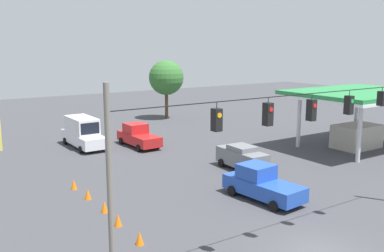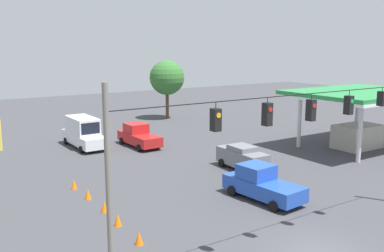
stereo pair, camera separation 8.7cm
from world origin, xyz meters
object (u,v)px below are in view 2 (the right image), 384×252
object	(u,v)px
traffic_cone_third	(104,207)
gas_station	(359,106)
sedan_grey_oncoming_far	(242,157)
tree_horizon_left	(167,78)
pickup_truck_blue_crossing_near	(262,184)
traffic_cone_nearest	(139,238)
overhead_signal_span	(308,138)
traffic_cone_second	(118,220)
pickup_truck_red_oncoming_deep	(139,136)
traffic_cone_fourth	(88,194)
box_truck_white_withflow_deep	(83,132)
traffic_cone_fifth	(74,184)

from	to	relation	value
traffic_cone_third	gas_station	distance (m)	26.20
sedan_grey_oncoming_far	gas_station	distance (m)	13.99
gas_station	tree_horizon_left	xyz separation A→B (m)	(6.57, -24.10, 1.43)
pickup_truck_blue_crossing_near	tree_horizon_left	distance (m)	31.41
traffic_cone_nearest	overhead_signal_span	bearing A→B (deg)	145.26
overhead_signal_span	traffic_cone_second	distance (m)	10.76
traffic_cone_nearest	traffic_cone_second	xyz separation A→B (m)	(-0.03, -2.59, 0.00)
pickup_truck_red_oncoming_deep	traffic_cone_third	world-z (taller)	pickup_truck_red_oncoming_deep
traffic_cone_nearest	traffic_cone_fourth	world-z (taller)	same
box_truck_white_withflow_deep	sedan_grey_oncoming_far	distance (m)	16.14
box_truck_white_withflow_deep	traffic_cone_fifth	xyz separation A→B (m)	(4.76, 11.60, -1.05)
traffic_cone_fourth	tree_horizon_left	size ratio (longest dim) A/B	0.09
traffic_cone_second	traffic_cone_third	size ratio (longest dim) A/B	1.00
overhead_signal_span	sedan_grey_oncoming_far	size ratio (longest dim) A/B	4.26
traffic_cone_third	traffic_cone_fourth	size ratio (longest dim) A/B	1.00
sedan_grey_oncoming_far	traffic_cone_fifth	bearing A→B (deg)	-12.06
box_truck_white_withflow_deep	traffic_cone_fourth	distance (m)	14.75
traffic_cone_fourth	pickup_truck_blue_crossing_near	bearing A→B (deg)	147.10
overhead_signal_span	traffic_cone_third	xyz separation A→B (m)	(6.30, -9.25, -4.95)
traffic_cone_nearest	box_truck_white_withflow_deep	bearing A→B (deg)	-102.59
sedan_grey_oncoming_far	traffic_cone_nearest	xyz separation A→B (m)	(12.36, 7.10, -0.65)
box_truck_white_withflow_deep	overhead_signal_span	bearing A→B (deg)	93.75
sedan_grey_oncoming_far	traffic_cone_second	world-z (taller)	sedan_grey_oncoming_far
traffic_cone_second	tree_horizon_left	world-z (taller)	tree_horizon_left
pickup_truck_red_oncoming_deep	gas_station	distance (m)	20.82
box_truck_white_withflow_deep	sedan_grey_oncoming_far	bearing A→B (deg)	118.07
sedan_grey_oncoming_far	tree_horizon_left	world-z (taller)	tree_horizon_left
sedan_grey_oncoming_far	traffic_cone_nearest	size ratio (longest dim) A/B	6.68
overhead_signal_span	traffic_cone_fifth	distance (m)	16.37
box_truck_white_withflow_deep	traffic_cone_third	world-z (taller)	box_truck_white_withflow_deep
pickup_truck_red_oncoming_deep	traffic_cone_fourth	xyz separation A→B (m)	(9.14, 11.34, -0.63)
pickup_truck_blue_crossing_near	traffic_cone_nearest	bearing A→B (deg)	9.11
overhead_signal_span	box_truck_white_withflow_deep	world-z (taller)	overhead_signal_span
box_truck_white_withflow_deep	traffic_cone_nearest	world-z (taller)	box_truck_white_withflow_deep
sedan_grey_oncoming_far	gas_station	size ratio (longest dim) A/B	0.37
traffic_cone_nearest	pickup_truck_blue_crossing_near	bearing A→B (deg)	-170.89
traffic_cone_fifth	gas_station	world-z (taller)	gas_station
box_truck_white_withflow_deep	tree_horizon_left	bearing A→B (deg)	-147.08
sedan_grey_oncoming_far	traffic_cone_fourth	xyz separation A→B (m)	(12.24, -0.28, -0.65)
overhead_signal_span	traffic_cone_third	bearing A→B (deg)	-55.75
pickup_truck_red_oncoming_deep	traffic_cone_fourth	size ratio (longest dim) A/B	8.00
sedan_grey_oncoming_far	tree_horizon_left	bearing A→B (deg)	-106.64
tree_horizon_left	traffic_cone_third	bearing A→B (deg)	53.49
overhead_signal_span	traffic_cone_third	distance (m)	12.24
overhead_signal_span	traffic_cone_fifth	size ratio (longest dim) A/B	28.41
traffic_cone_fourth	box_truck_white_withflow_deep	bearing A→B (deg)	-108.42
tree_horizon_left	overhead_signal_span	bearing A→B (deg)	69.79
traffic_cone_third	traffic_cone_second	bearing A→B (deg)	86.74
pickup_truck_red_oncoming_deep	box_truck_white_withflow_deep	xyz separation A→B (m)	(4.49, -2.62, 0.42)
traffic_cone_second	tree_horizon_left	distance (m)	34.66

